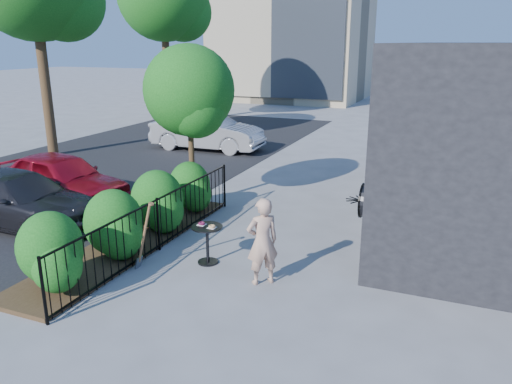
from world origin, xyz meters
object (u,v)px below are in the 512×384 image
at_px(street_tree_far, 164,0).
at_px(car_red, 61,179).
at_px(woman, 262,242).
at_px(car_silver, 207,131).
at_px(patio_tree, 191,96).
at_px(shovel, 143,239).
at_px(cafe_table, 207,238).
at_px(car_darkgrey, 18,199).

bearing_deg(street_tree_far, car_red, -70.06).
bearing_deg(street_tree_far, woman, -53.11).
bearing_deg(car_silver, patio_tree, -156.67).
distance_m(street_tree_far, shovel, 17.98).
bearing_deg(woman, patio_tree, -87.90).
xyz_separation_m(cafe_table, car_red, (-5.14, 1.77, 0.16)).
distance_m(patio_tree, woman, 4.99).
relative_size(patio_tree, street_tree_far, 0.48).
bearing_deg(car_darkgrey, street_tree_far, 18.34).
bearing_deg(street_tree_far, patio_tree, -55.49).
distance_m(street_tree_far, car_darkgrey, 15.63).
bearing_deg(car_red, woman, -99.64).
bearing_deg(car_silver, car_red, 176.07).
height_order(woman, shovel, woman).
bearing_deg(woman, shovel, -33.47).
xyz_separation_m(car_red, car_silver, (0.28, 7.42, 0.05)).
relative_size(street_tree_far, car_red, 2.11).
bearing_deg(shovel, car_darkgrey, 167.39).
height_order(woman, car_red, woman).
relative_size(patio_tree, woman, 2.55).
bearing_deg(car_silver, car_darkgrey, 177.86).
xyz_separation_m(car_red, car_darkgrey, (0.22, -1.58, -0.06)).
distance_m(car_silver, car_darkgrey, 9.00).
relative_size(cafe_table, car_silver, 0.18).
xyz_separation_m(cafe_table, car_darkgrey, (-4.92, 0.20, 0.09)).
relative_size(patio_tree, car_darkgrey, 0.95).
distance_m(street_tree_far, cafe_table, 17.92).
bearing_deg(cafe_table, street_tree_far, 124.26).
bearing_deg(car_red, car_silver, 6.71).
height_order(car_red, car_silver, car_silver).
xyz_separation_m(patio_tree, woman, (3.18, -3.29, -1.99)).
height_order(patio_tree, car_darkgrey, patio_tree).
xyz_separation_m(car_silver, car_darkgrey, (-0.06, -9.00, -0.11)).
xyz_separation_m(cafe_table, shovel, (-0.94, -0.69, 0.08)).
bearing_deg(car_silver, woman, -149.17).
xyz_separation_m(patio_tree, cafe_table, (1.92, -2.92, -2.25)).
relative_size(woman, car_red, 0.39).
distance_m(patio_tree, car_darkgrey, 4.59).
bearing_deg(woman, car_darkgrey, -47.13).
relative_size(shovel, car_darkgrey, 0.32).
relative_size(patio_tree, car_red, 1.01).
relative_size(woman, shovel, 1.14).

